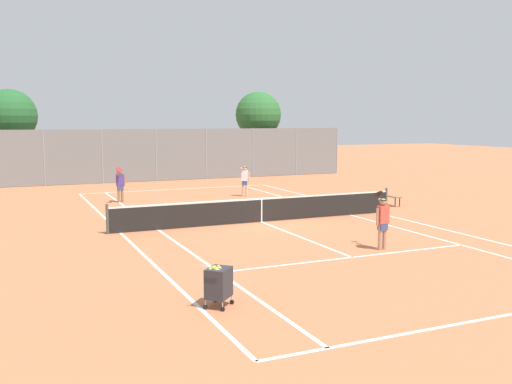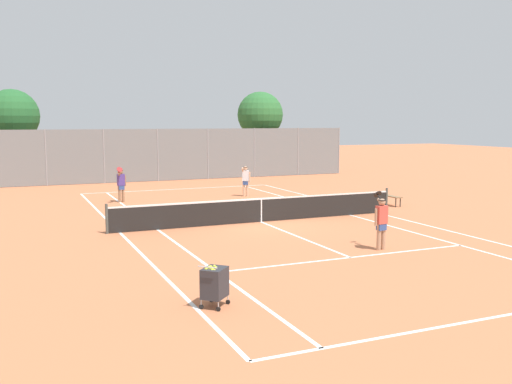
# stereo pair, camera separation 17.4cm
# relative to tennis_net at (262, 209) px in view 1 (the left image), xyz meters

# --- Properties ---
(ground_plane) EXTENTS (120.00, 120.00, 0.00)m
(ground_plane) POSITION_rel_tennis_net_xyz_m (0.00, 0.00, -0.51)
(ground_plane) COLOR #C67047
(court_line_markings) EXTENTS (11.10, 23.90, 0.01)m
(court_line_markings) POSITION_rel_tennis_net_xyz_m (0.00, 0.00, -0.51)
(court_line_markings) COLOR white
(court_line_markings) RESTS_ON ground
(tennis_net) EXTENTS (12.00, 0.10, 1.07)m
(tennis_net) POSITION_rel_tennis_net_xyz_m (0.00, 0.00, 0.00)
(tennis_net) COLOR #474C47
(tennis_net) RESTS_ON ground
(ball_cart) EXTENTS (0.77, 0.77, 0.96)m
(ball_cart) POSITION_rel_tennis_net_xyz_m (-5.10, -9.01, 0.03)
(ball_cart) COLOR #2D2D33
(ball_cart) RESTS_ON ground
(player_near_side) EXTENTS (0.62, 0.76, 1.77)m
(player_near_side) POSITION_rel_tennis_net_xyz_m (1.41, -5.90, 0.42)
(player_near_side) COLOR tan
(player_near_side) RESTS_ON ground
(player_far_left) EXTENTS (0.56, 0.82, 1.77)m
(player_far_left) POSITION_rel_tennis_net_xyz_m (-4.04, 7.77, 0.42)
(player_far_left) COLOR #936B4C
(player_far_left) RESTS_ON ground
(player_far_right) EXTENTS (0.56, 0.45, 1.60)m
(player_far_right) POSITION_rel_tennis_net_xyz_m (2.36, 7.36, 0.40)
(player_far_right) COLOR #D8A884
(player_far_right) RESTS_ON ground
(loose_tennis_ball_0) EXTENTS (0.07, 0.07, 0.07)m
(loose_tennis_ball_0) POSITION_rel_tennis_net_xyz_m (-2.70, 1.33, -0.48)
(loose_tennis_ball_0) COLOR #D1DB33
(loose_tennis_ball_0) RESTS_ON ground
(loose_tennis_ball_1) EXTENTS (0.07, 0.07, 0.07)m
(loose_tennis_ball_1) POSITION_rel_tennis_net_xyz_m (-3.18, 4.02, -0.48)
(loose_tennis_ball_1) COLOR #D1DB33
(loose_tennis_ball_1) RESTS_ON ground
(courtside_bench) EXTENTS (0.36, 1.50, 0.47)m
(courtside_bench) POSITION_rel_tennis_net_xyz_m (7.42, 1.74, -0.10)
(courtside_bench) COLOR olive
(courtside_bench) RESTS_ON ground
(back_fence) EXTENTS (27.85, 0.08, 3.46)m
(back_fence) POSITION_rel_tennis_net_xyz_m (-0.00, 16.81, 1.22)
(back_fence) COLOR gray
(back_fence) RESTS_ON ground
(tree_behind_left) EXTENTS (3.46, 3.46, 6.02)m
(tree_behind_left) POSITION_rel_tennis_net_xyz_m (-8.76, 20.41, 3.66)
(tree_behind_left) COLOR brown
(tree_behind_left) RESTS_ON ground
(tree_behind_right) EXTENTS (3.42, 3.42, 6.13)m
(tree_behind_right) POSITION_rel_tennis_net_xyz_m (8.35, 19.09, 3.81)
(tree_behind_right) COLOR brown
(tree_behind_right) RESTS_ON ground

